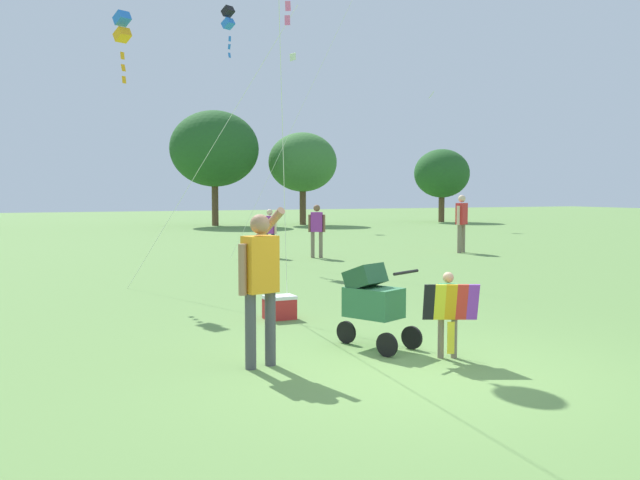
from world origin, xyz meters
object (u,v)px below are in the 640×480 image
at_px(person_adult_flyer, 260,275).
at_px(person_kid_running, 270,229).
at_px(child_with_butterfly_kite, 448,307).
at_px(cooler_box, 279,307).
at_px(kite_orange_delta, 124,30).
at_px(stroller, 372,298).
at_px(person_red_shirt, 317,227).
at_px(kite_green_novelty, 229,20).
at_px(person_back_turned, 462,219).

bearing_deg(person_adult_flyer, person_kid_running, 69.73).
xyz_separation_m(child_with_butterfly_kite, cooler_box, (-0.89, 3.07, -0.42)).
xyz_separation_m(kite_orange_delta, person_kid_running, (4.71, 4.96, -4.15)).
relative_size(kite_orange_delta, person_kid_running, 3.84).
height_order(stroller, person_red_shirt, person_red_shirt).
relative_size(stroller, kite_orange_delta, 0.21).
bearing_deg(kite_green_novelty, child_with_butterfly_kite, -95.20).
relative_size(person_adult_flyer, person_back_turned, 0.97).
bearing_deg(child_with_butterfly_kite, person_adult_flyer, 166.15).
bearing_deg(kite_green_novelty, person_adult_flyer, -105.18).
relative_size(kite_green_novelty, person_back_turned, 3.92).
relative_size(person_adult_flyer, stroller, 1.57).
bearing_deg(kite_green_novelty, person_kid_running, -1.13).
relative_size(child_with_butterfly_kite, stroller, 0.89).
bearing_deg(person_red_shirt, person_kid_running, 148.02).
relative_size(kite_green_novelty, person_kid_running, 5.05).
xyz_separation_m(kite_green_novelty, person_red_shirt, (2.30, -0.75, -5.70)).
distance_m(person_kid_running, cooler_box, 9.70).
distance_m(kite_orange_delta, person_red_shirt, 8.30).
height_order(child_with_butterfly_kite, person_red_shirt, person_red_shirt).
bearing_deg(person_adult_flyer, person_red_shirt, 63.49).
height_order(child_with_butterfly_kite, person_back_turned, person_back_turned).
xyz_separation_m(person_adult_flyer, person_back_turned, (10.22, 10.69, 0.05)).
distance_m(child_with_butterfly_kite, person_back_turned, 13.86).
distance_m(person_adult_flyer, person_back_turned, 14.79).
bearing_deg(person_red_shirt, kite_green_novelty, 162.04).
relative_size(person_adult_flyer, kite_green_novelty, 0.25).
distance_m(person_adult_flyer, person_red_shirt, 12.29).
bearing_deg(person_adult_flyer, stroller, 11.65).
bearing_deg(person_adult_flyer, cooler_box, 65.20).
bearing_deg(kite_orange_delta, cooler_box, -69.58).
xyz_separation_m(child_with_butterfly_kite, person_red_shirt, (3.42, 11.51, 0.30)).
relative_size(person_red_shirt, cooler_box, 3.37).
xyz_separation_m(stroller, person_kid_running, (2.79, 11.40, 0.21)).
height_order(child_with_butterfly_kite, person_kid_running, person_kid_running).
xyz_separation_m(person_red_shirt, person_back_turned, (4.73, -0.31, 0.16)).
distance_m(stroller, person_back_turned, 13.53).
bearing_deg(person_kid_running, child_with_butterfly_kite, -100.46).
xyz_separation_m(stroller, kite_orange_delta, (-1.91, 6.44, 4.35)).
xyz_separation_m(stroller, cooler_box, (-0.35, 2.25, -0.43)).
bearing_deg(person_back_turned, kite_green_novelty, 171.48).
xyz_separation_m(stroller, kite_green_novelty, (1.65, 11.43, 5.98)).
bearing_deg(person_kid_running, person_adult_flyer, -110.27).
xyz_separation_m(kite_green_novelty, person_back_turned, (7.03, -1.05, -5.54)).
bearing_deg(cooler_box, kite_green_novelty, 77.70).
bearing_deg(person_red_shirt, person_adult_flyer, -116.51).
bearing_deg(person_adult_flyer, person_back_turned, 46.29).
relative_size(kite_orange_delta, person_back_turned, 2.98).
height_order(person_red_shirt, person_kid_running, person_red_shirt).
height_order(kite_green_novelty, person_kid_running, kite_green_novelty).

